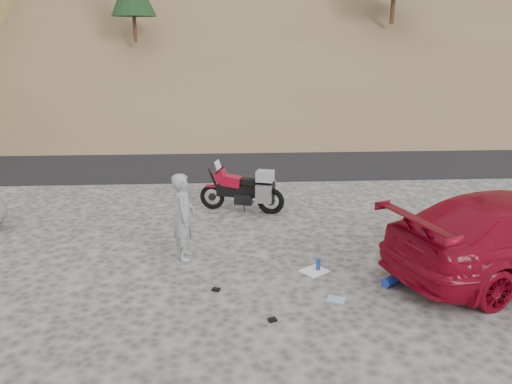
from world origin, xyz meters
TOP-DOWN VIEW (x-y plane):
  - ground at (0.00, 0.00)m, footprint 140.00×140.00m
  - road at (0.00, 9.00)m, footprint 120.00×7.00m
  - motorcycle at (0.54, 2.75)m, footprint 2.25×1.03m
  - man at (-0.81, -0.09)m, footprint 0.45×0.68m
  - red_car at (5.71, -1.11)m, footprint 5.90×3.88m
  - gear_white_cloth at (1.79, -0.87)m, footprint 0.63×0.61m
  - gear_blue_mat at (3.16, -1.49)m, footprint 0.48×0.42m
  - gear_bottle at (1.87, -0.83)m, footprint 0.11×0.11m
  - gear_funnel at (4.08, -1.41)m, footprint 0.15×0.15m
  - gear_glove_a at (-0.14, -1.55)m, footprint 0.17×0.15m
  - gear_glove_b at (0.80, -2.63)m, footprint 0.16×0.14m
  - gear_blue_cloth at (1.99, -2.00)m, footprint 0.38×0.34m

SIDE VIEW (x-z plane):
  - ground at x=0.00m, z-range 0.00..0.00m
  - road at x=0.00m, z-range -0.03..0.03m
  - man at x=-0.81m, z-range -0.92..0.92m
  - red_car at x=5.71m, z-range -0.79..0.79m
  - gear_blue_cloth at x=1.99m, z-range 0.00..0.01m
  - gear_white_cloth at x=1.79m, z-range 0.00..0.02m
  - gear_glove_a at x=-0.14m, z-range 0.00..0.04m
  - gear_glove_b at x=0.80m, z-range 0.00..0.04m
  - gear_blue_mat at x=3.16m, z-range 0.00..0.18m
  - gear_funnel at x=4.08m, z-range 0.00..0.19m
  - gear_bottle at x=1.87m, z-range 0.00..0.24m
  - motorcycle at x=0.54m, z-range -0.10..1.27m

